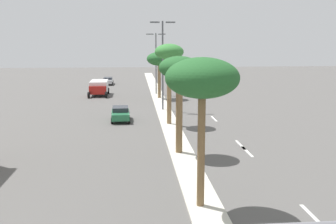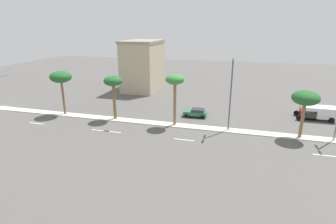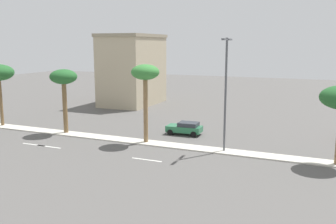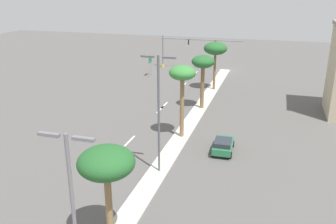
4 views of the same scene
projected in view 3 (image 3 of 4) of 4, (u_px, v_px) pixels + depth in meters
The scene contains 10 objects.
ground_plane at pixel (170, 146), 36.56m from camera, with size 160.00×160.00×0.00m, color #565451.
median_curb at pixel (280, 158), 32.53m from camera, with size 1.80×93.81×0.12m, color beige.
lane_stripe_trailing at pixel (34, 145), 36.94m from camera, with size 0.20×2.80×0.01m, color silver.
lane_stripe_right at pixel (49, 147), 36.21m from camera, with size 0.20×2.80×0.01m, color silver.
lane_stripe_left at pixel (147, 160), 32.11m from camera, with size 0.20×2.80×0.01m, color silver.
commercial_building at pixel (132, 70), 60.91m from camera, with size 11.48×7.54×11.39m.
palm_tree_left at pixel (64, 79), 40.57m from camera, with size 2.95×2.95×7.02m.
palm_tree_right at pixel (145, 76), 36.42m from camera, with size 2.77×2.77×7.77m.
street_lamp_mid at pixel (226, 86), 33.48m from camera, with size 2.90×0.24×10.26m.
sedan_green_rear at pixel (185, 128), 40.96m from camera, with size 2.05×3.89×1.40m.
Camera 3 is at (32.60, 50.20, 9.83)m, focal length 39.89 mm.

